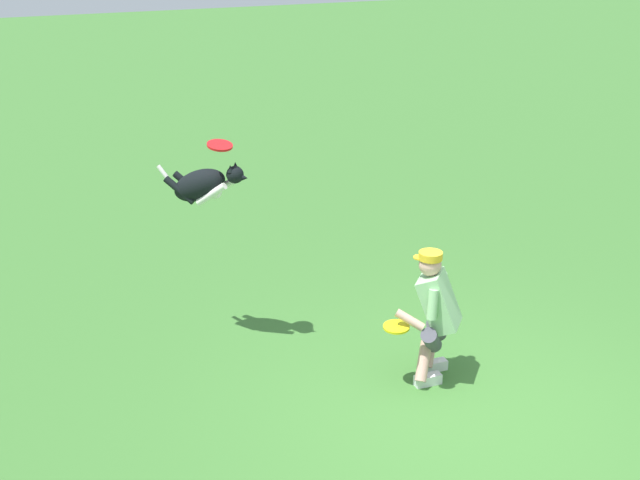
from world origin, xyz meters
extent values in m
plane|color=#3A6F2E|center=(0.00, 0.00, 0.00)|extent=(60.00, 60.00, 0.00)
cube|color=silver|center=(-0.15, -0.84, 0.05)|extent=(0.26, 0.10, 0.10)
cylinder|color=tan|center=(-0.11, -0.87, 0.24)|extent=(0.28, 0.31, 0.37)
cylinder|color=#494853|center=(-0.14, -0.82, 0.47)|extent=(0.37, 0.40, 0.37)
cube|color=silver|center=(0.03, -0.63, 0.05)|extent=(0.26, 0.10, 0.10)
cylinder|color=tan|center=(0.07, -0.66, 0.24)|extent=(0.28, 0.31, 0.37)
cylinder|color=#494853|center=(0.01, -0.64, 0.47)|extent=(0.37, 0.40, 0.37)
cube|color=#8FC289|center=(-0.09, -0.71, 0.81)|extent=(0.53, 0.52, 0.58)
cylinder|color=#8FC289|center=(-0.20, -0.87, 0.87)|extent=(0.16, 0.16, 0.29)
cylinder|color=#8FC289|center=(0.05, -0.57, 0.87)|extent=(0.16, 0.16, 0.29)
cylinder|color=tan|center=(0.22, -0.68, 0.69)|extent=(0.27, 0.25, 0.19)
cylinder|color=tan|center=(-0.19, -0.91, 0.71)|extent=(0.15, 0.16, 0.27)
sphere|color=tan|center=(-0.01, -0.77, 1.17)|extent=(0.21, 0.21, 0.21)
cylinder|color=gold|center=(-0.01, -0.77, 1.26)|extent=(0.22, 0.22, 0.07)
cylinder|color=gold|center=(0.06, -0.84, 1.23)|extent=(0.12, 0.12, 0.02)
ellipsoid|color=black|center=(1.73, -2.31, 1.68)|extent=(0.68, 0.66, 0.50)
ellipsoid|color=white|center=(1.62, -2.20, 1.65)|extent=(0.15, 0.21, 0.18)
sphere|color=black|center=(1.45, -2.05, 1.83)|extent=(0.17, 0.17, 0.17)
cone|color=black|center=(1.38, -1.99, 1.81)|extent=(0.13, 0.13, 0.09)
cone|color=black|center=(1.50, -2.02, 1.90)|extent=(0.06, 0.06, 0.07)
cone|color=black|center=(1.42, -2.10, 1.90)|extent=(0.06, 0.06, 0.07)
cylinder|color=white|center=(1.67, -2.13, 1.63)|extent=(0.29, 0.28, 0.26)
cylinder|color=white|center=(1.55, -2.26, 1.63)|extent=(0.29, 0.28, 0.26)
cylinder|color=black|center=(1.92, -2.36, 1.63)|extent=(0.29, 0.28, 0.26)
cylinder|color=black|center=(1.80, -2.49, 1.63)|extent=(0.29, 0.28, 0.26)
cylinder|color=white|center=(2.01, -2.56, 1.73)|extent=(0.18, 0.17, 0.23)
cylinder|color=red|center=(1.56, -2.12, 2.11)|extent=(0.27, 0.27, 0.08)
cylinder|color=yellow|center=(0.32, -0.74, 0.61)|extent=(0.30, 0.30, 0.04)
camera|label=1|loc=(3.62, 5.72, 4.33)|focal=49.21mm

